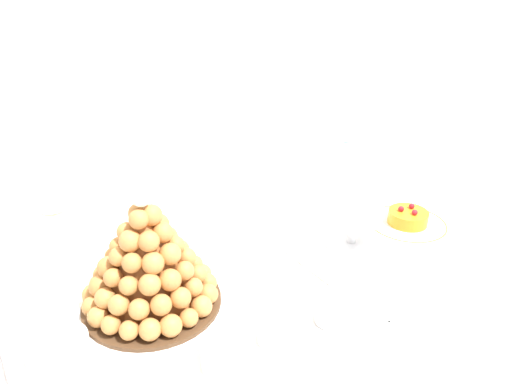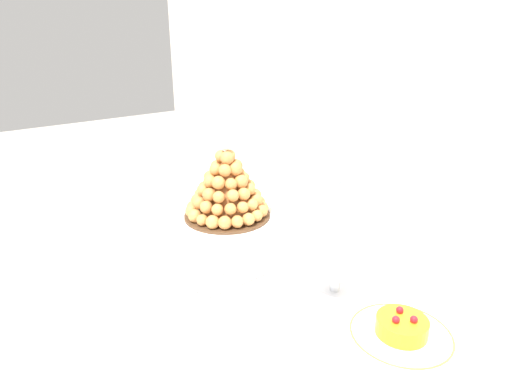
% 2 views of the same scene
% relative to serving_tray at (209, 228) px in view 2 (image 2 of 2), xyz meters
% --- Properties ---
extents(buffet_table, '(1.74, 1.00, 0.79)m').
position_rel_serving_tray_xyz_m(buffet_table, '(0.27, 0.03, -0.09)').
color(buffet_table, brown).
rests_on(buffet_table, ground_plane).
extents(serving_tray, '(0.58, 0.42, 0.02)m').
position_rel_serving_tray_xyz_m(serving_tray, '(0.00, 0.00, 0.00)').
color(serving_tray, white).
rests_on(serving_tray, buffet_table).
extents(croquembouche, '(0.26, 0.26, 0.24)m').
position_rel_serving_tray_xyz_m(croquembouche, '(-0.03, 0.08, 0.09)').
color(croquembouche, '#4C331E').
rests_on(croquembouche, serving_tray).
extents(dessert_cup_left, '(0.06, 0.06, 0.05)m').
position_rel_serving_tray_xyz_m(dessert_cup_left, '(-0.21, -0.13, 0.03)').
color(dessert_cup_left, silver).
rests_on(dessert_cup_left, serving_tray).
extents(dessert_cup_mid_left, '(0.06, 0.06, 0.05)m').
position_rel_serving_tray_xyz_m(dessert_cup_mid_left, '(-0.11, -0.13, 0.02)').
color(dessert_cup_mid_left, silver).
rests_on(dessert_cup_mid_left, serving_tray).
extents(dessert_cup_centre, '(0.06, 0.06, 0.05)m').
position_rel_serving_tray_xyz_m(dessert_cup_centre, '(-0.00, -0.12, 0.03)').
color(dessert_cup_centre, silver).
rests_on(dessert_cup_centre, serving_tray).
extents(dessert_cup_mid_right, '(0.06, 0.06, 0.05)m').
position_rel_serving_tray_xyz_m(dessert_cup_mid_right, '(0.10, -0.12, 0.03)').
color(dessert_cup_mid_right, silver).
rests_on(dessert_cup_mid_right, serving_tray).
extents(dessert_cup_right, '(0.06, 0.06, 0.05)m').
position_rel_serving_tray_xyz_m(dessert_cup_right, '(0.21, -0.13, 0.03)').
color(dessert_cup_right, silver).
rests_on(dessert_cup_right, serving_tray).
extents(creme_brulee_ramekin, '(0.10, 0.10, 0.03)m').
position_rel_serving_tray_xyz_m(creme_brulee_ramekin, '(-0.21, 0.05, 0.02)').
color(creme_brulee_ramekin, white).
rests_on(creme_brulee_ramekin, serving_tray).
extents(macaron_goblet, '(0.12, 0.12, 0.25)m').
position_rel_serving_tray_xyz_m(macaron_goblet, '(0.43, 0.05, 0.14)').
color(macaron_goblet, white).
rests_on(macaron_goblet, buffet_table).
extents(fruit_tart_plate, '(0.19, 0.19, 0.05)m').
position_rel_serving_tray_xyz_m(fruit_tart_plate, '(0.61, 0.04, 0.01)').
color(fruit_tart_plate, white).
rests_on(fruit_tart_plate, buffet_table).
extents(wine_glass, '(0.07, 0.07, 0.17)m').
position_rel_serving_tray_xyz_m(wine_glass, '(-0.13, 0.37, 0.12)').
color(wine_glass, silver).
rests_on(wine_glass, buffet_table).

